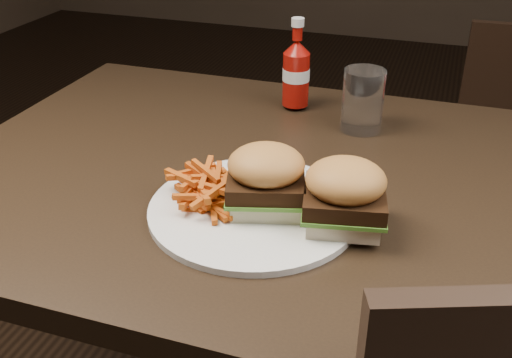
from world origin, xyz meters
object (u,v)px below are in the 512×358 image
(chair_far, at_px, (510,145))
(tumbler, at_px, (363,101))
(plate, at_px, (254,209))
(dining_table, at_px, (304,187))
(ketchup_bottle, at_px, (296,79))

(chair_far, xyz_separation_m, tumbler, (-0.35, -0.74, 0.38))
(tumbler, bearing_deg, plate, -105.72)
(dining_table, distance_m, plate, 0.14)
(tumbler, bearing_deg, chair_far, 64.76)
(tumbler, bearing_deg, ketchup_bottle, 156.55)
(plate, height_order, ketchup_bottle, ketchup_bottle)
(ketchup_bottle, bearing_deg, dining_table, -71.78)
(ketchup_bottle, bearing_deg, tumbler, -23.45)
(chair_far, height_order, tumbler, tumbler)
(dining_table, bearing_deg, chair_far, 67.04)
(chair_far, distance_m, plate, 1.21)
(ketchup_bottle, bearing_deg, plate, -83.18)
(plate, relative_size, tumbler, 2.55)
(tumbler, bearing_deg, dining_table, -104.35)
(dining_table, relative_size, chair_far, 3.21)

